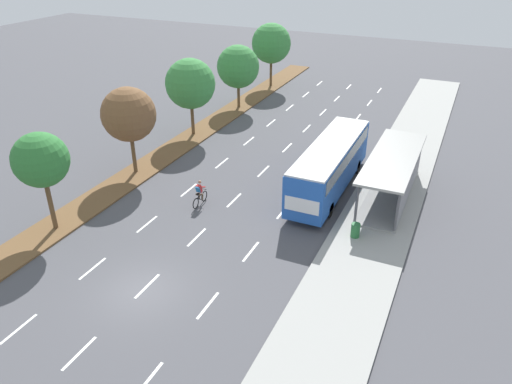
# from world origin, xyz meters

# --- Properties ---
(ground_plane) EXTENTS (140.00, 140.00, 0.00)m
(ground_plane) POSITION_xyz_m (0.00, 0.00, 0.00)
(ground_plane) COLOR #4C4C51
(median_strip) EXTENTS (2.60, 52.00, 0.12)m
(median_strip) POSITION_xyz_m (-8.30, 20.00, 0.06)
(median_strip) COLOR brown
(median_strip) RESTS_ON ground
(sidewalk_right) EXTENTS (4.50, 52.00, 0.15)m
(sidewalk_right) POSITION_xyz_m (9.25, 20.00, 0.07)
(sidewalk_right) COLOR #9E9E99
(sidewalk_right) RESTS_ON ground
(lane_divider_left) EXTENTS (0.14, 46.02, 0.01)m
(lane_divider_left) POSITION_xyz_m (-3.50, 17.51, 0.00)
(lane_divider_left) COLOR white
(lane_divider_left) RESTS_ON ground
(lane_divider_center) EXTENTS (0.14, 46.02, 0.01)m
(lane_divider_center) POSITION_xyz_m (0.00, 17.51, 0.00)
(lane_divider_center) COLOR white
(lane_divider_center) RESTS_ON ground
(lane_divider_right) EXTENTS (0.14, 46.02, 0.01)m
(lane_divider_right) POSITION_xyz_m (3.50, 17.51, 0.00)
(lane_divider_right) COLOR white
(lane_divider_right) RESTS_ON ground
(bus_shelter) EXTENTS (2.90, 9.68, 2.86)m
(bus_shelter) POSITION_xyz_m (9.53, 14.79, 1.87)
(bus_shelter) COLOR gray
(bus_shelter) RESTS_ON sidewalk_right
(bus) EXTENTS (2.54, 11.29, 3.37)m
(bus) POSITION_xyz_m (5.25, 14.23, 2.07)
(bus) COLOR #2356B2
(bus) RESTS_ON ground
(cyclist) EXTENTS (0.46, 1.82, 1.71)m
(cyclist) POSITION_xyz_m (-1.75, 8.75, 0.79)
(cyclist) COLOR black
(cyclist) RESTS_ON ground
(median_tree_nearest) EXTENTS (3.15, 3.15, 6.02)m
(median_tree_nearest) POSITION_xyz_m (-8.13, 2.58, 4.54)
(median_tree_nearest) COLOR brown
(median_tree_nearest) RESTS_ON median_strip
(median_tree_second) EXTENTS (3.84, 3.84, 6.32)m
(median_tree_second) POSITION_xyz_m (-8.48, 10.91, 4.51)
(median_tree_second) COLOR brown
(median_tree_second) RESTS_ON median_strip
(median_tree_third) EXTENTS (4.19, 4.19, 6.53)m
(median_tree_third) POSITION_xyz_m (-8.52, 19.23, 4.55)
(median_tree_third) COLOR brown
(median_tree_third) RESTS_ON median_strip
(median_tree_fourth) EXTENTS (4.13, 4.13, 6.09)m
(median_tree_fourth) POSITION_xyz_m (-8.18, 27.56, 4.14)
(median_tree_fourth) COLOR brown
(median_tree_fourth) RESTS_ON median_strip
(median_tree_fifth) EXTENTS (4.33, 4.33, 6.89)m
(median_tree_fifth) POSITION_xyz_m (-8.20, 35.88, 4.84)
(median_tree_fifth) COLOR brown
(median_tree_fifth) RESTS_ON median_strip
(trash_bin) EXTENTS (0.52, 0.52, 0.85)m
(trash_bin) POSITION_xyz_m (8.45, 8.97, 0.57)
(trash_bin) COLOR #286B38
(trash_bin) RESTS_ON sidewalk_right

